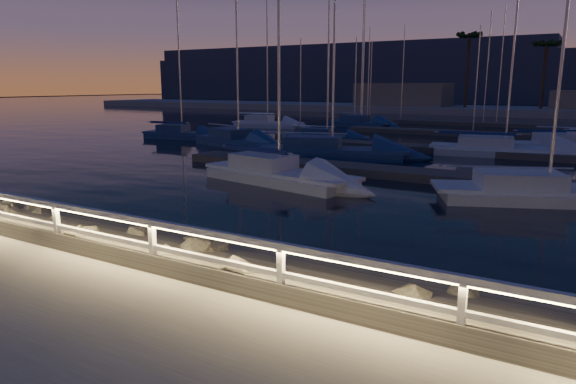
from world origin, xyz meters
name	(u,v)px	position (x,y,z in m)	size (l,w,h in m)	color
ground	(119,262)	(0.00, 0.00, 0.00)	(400.00, 400.00, 0.00)	#A49F94
harbor_water	(456,149)	(0.00, 31.22, -0.97)	(400.00, 440.00, 0.60)	black
guard_rail	(115,226)	(-0.07, 0.00, 0.77)	(44.11, 0.12, 1.06)	white
riprap	(140,244)	(-1.19, 1.71, -0.26)	(34.80, 3.22, 1.43)	slate
floating_docks	(460,140)	(0.00, 32.50, -0.40)	(22.00, 36.00, 0.40)	#5B534B
far_shore	(525,109)	(-0.12, 74.05, 0.29)	(160.00, 14.00, 5.20)	#A49F94
palm_left	(469,39)	(-8.00, 72.00, 10.14)	(3.00, 3.00, 11.20)	#4B3723
palm_center	(547,46)	(2.00, 73.00, 8.78)	(3.00, 3.00, 9.70)	#4B3723
distant_hills	(461,80)	(-22.13, 133.69, 4.74)	(230.00, 37.50, 18.00)	#31374C
sailboat_a	(180,133)	(-20.18, 24.20, -0.19)	(6.73, 3.02, 11.15)	navy
sailboat_b	(276,172)	(-3.58, 12.04, -0.16)	(8.00, 3.77, 13.15)	silver
sailboat_c	(328,150)	(-4.99, 20.22, -0.14)	(9.26, 5.08, 15.16)	navy
sailboat_d	(541,190)	(6.97, 13.80, -0.19)	(8.45, 5.27, 13.90)	silver
sailboat_e	(325,137)	(-8.95, 27.77, -0.21)	(6.21, 2.74, 10.28)	navy
sailboat_f	(237,140)	(-13.07, 22.16, -0.15)	(8.26, 4.67, 13.59)	navy
sailboat_g	(573,145)	(7.42, 30.82, -0.17)	(8.37, 4.80, 13.72)	silver
sailboat_h	(501,149)	(3.70, 26.38, -0.17)	(9.03, 3.91, 14.79)	silver
sailboat_i	(266,123)	(-20.20, 36.96, -0.15)	(7.48, 3.04, 12.45)	silver
sailboat_j	(360,123)	(-12.27, 42.59, -0.17)	(7.89, 4.29, 12.97)	navy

